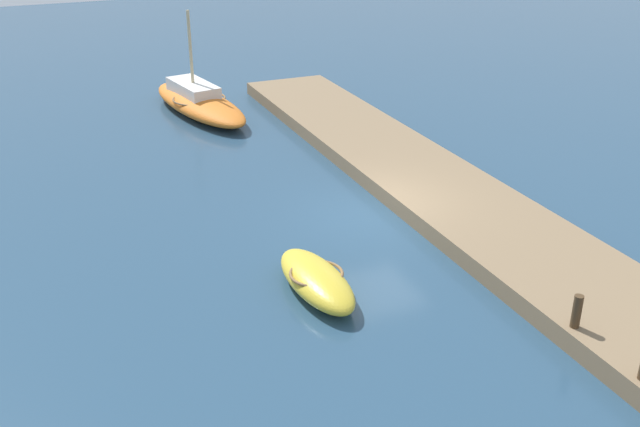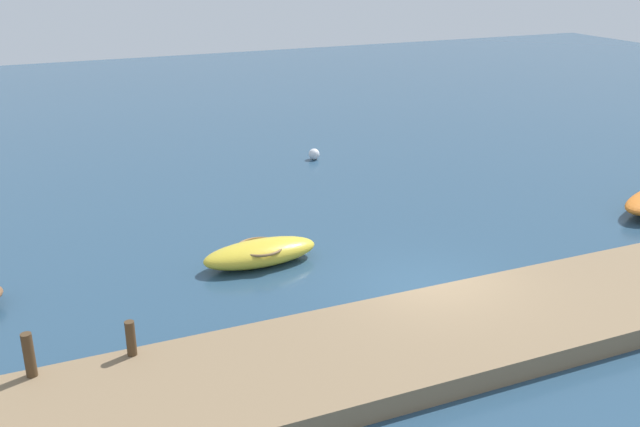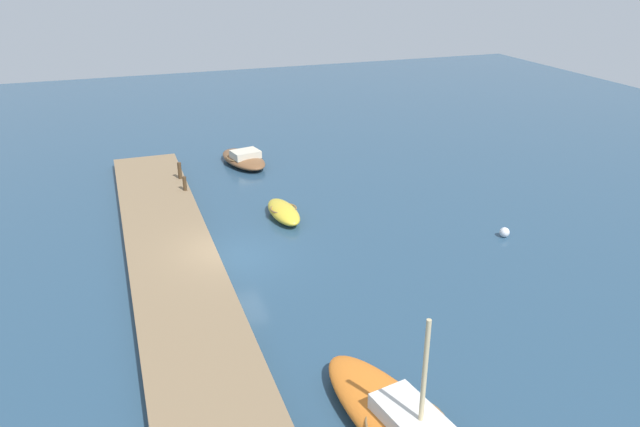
% 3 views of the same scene
% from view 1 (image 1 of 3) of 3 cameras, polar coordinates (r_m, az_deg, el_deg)
% --- Properties ---
extents(ground_plane, '(84.00, 84.00, 0.00)m').
position_cam_1_polar(ground_plane, '(20.60, 4.38, -0.17)').
color(ground_plane, navy).
extents(dock_platform, '(26.78, 3.45, 0.47)m').
position_cam_1_polar(dock_platform, '(21.57, 9.79, 1.41)').
color(dock_platform, '#846B4C').
rests_on(dock_platform, ground_plane).
extents(rowboat_yellow, '(3.14, 1.30, 0.65)m').
position_cam_1_polar(rowboat_yellow, '(16.71, -0.28, -5.20)').
color(rowboat_yellow, gold).
rests_on(rowboat_yellow, ground_plane).
extents(sailboat_orange, '(7.13, 3.22, 3.97)m').
position_cam_1_polar(sailboat_orange, '(29.85, -9.42, 8.59)').
color(sailboat_orange, orange).
rests_on(sailboat_orange, ground_plane).
extents(mooring_post_mid_west, '(0.19, 0.19, 0.72)m').
position_cam_1_polar(mooring_post_mid_west, '(15.53, 19.35, -7.20)').
color(mooring_post_mid_west, '#47331E').
rests_on(mooring_post_mid_west, dock_platform).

